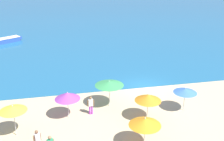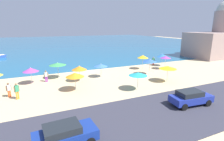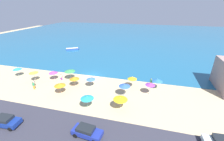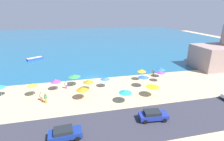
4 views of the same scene
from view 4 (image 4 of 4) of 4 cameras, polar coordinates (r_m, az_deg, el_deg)
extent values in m
plane|color=#C9B186|center=(40.41, -6.12, -2.68)|extent=(160.00, 160.00, 0.00)
cube|color=#206089|center=(93.56, -10.44, 9.83)|extent=(150.00, 110.00, 0.05)
cube|color=#34333F|center=(24.82, -0.60, -18.09)|extent=(80.00, 8.00, 0.06)
cylinder|color=#B2B2B7|center=(30.15, 4.31, -8.76)|extent=(0.05, 0.05, 1.86)
cone|color=teal|center=(29.65, 4.36, -6.92)|extent=(2.24, 2.24, 0.39)
sphere|color=silver|center=(29.55, 4.37, -6.53)|extent=(0.08, 0.08, 0.08)
cylinder|color=#B2B2B7|center=(35.77, -2.26, -4.11)|extent=(0.05, 0.05, 1.72)
cone|color=#3F72CE|center=(35.39, -2.28, -2.64)|extent=(1.97, 1.97, 0.36)
sphere|color=silver|center=(35.31, -2.28, -2.32)|extent=(0.08, 0.08, 0.08)
cylinder|color=#B2B2B7|center=(34.71, -7.70, -5.06)|extent=(0.05, 0.05, 1.71)
cone|color=orange|center=(34.28, -7.78, -3.43)|extent=(2.09, 2.09, 0.53)
sphere|color=silver|center=(34.17, -7.81, -2.97)|extent=(0.08, 0.08, 0.08)
cylinder|color=#B2B2B7|center=(39.71, 15.42, -2.11)|extent=(0.05, 0.05, 2.06)
cone|color=purple|center=(39.30, 15.58, -0.50)|extent=(1.89, 1.89, 0.42)
sphere|color=silver|center=(39.22, 15.61, -0.17)|extent=(0.08, 0.08, 0.08)
cylinder|color=#B2B2B7|center=(36.22, 10.15, -3.76)|extent=(0.05, 0.05, 2.13)
cone|color=blue|center=(35.76, 10.27, -1.95)|extent=(2.19, 2.19, 0.43)
sphere|color=silver|center=(35.67, 10.29, -1.58)|extent=(0.08, 0.08, 0.08)
cylinder|color=#B2B2B7|center=(42.47, 15.53, -0.90)|extent=(0.05, 0.05, 1.80)
cone|color=blue|center=(42.11, 15.67, 0.53)|extent=(2.10, 2.10, 0.54)
sphere|color=silver|center=(42.01, 15.70, 0.92)|extent=(0.08, 0.08, 0.08)
cylinder|color=#B2B2B7|center=(36.17, -17.72, -4.78)|extent=(0.05, 0.05, 1.75)
cone|color=purple|center=(35.75, -17.90, -3.18)|extent=(2.03, 2.03, 0.53)
sphere|color=silver|center=(35.65, -17.95, -2.74)|extent=(0.08, 0.08, 0.08)
cylinder|color=#B2B2B7|center=(32.91, 12.98, -6.64)|extent=(0.05, 0.05, 1.91)
cone|color=yellow|center=(32.45, 13.12, -4.90)|extent=(2.39, 2.39, 0.38)
sphere|color=silver|center=(32.36, 13.15, -4.55)|extent=(0.08, 0.08, 0.08)
cylinder|color=#B2B2B7|center=(31.58, -9.55, -7.70)|extent=(0.05, 0.05, 1.77)
cone|color=orange|center=(31.11, -9.66, -5.92)|extent=(2.18, 2.18, 0.50)
sphere|color=silver|center=(30.99, -9.69, -5.45)|extent=(0.08, 0.08, 0.08)
cylinder|color=#B2B2B7|center=(39.55, 9.58, -1.72)|extent=(0.05, 0.05, 2.10)
cone|color=yellow|center=(39.12, 9.68, -0.01)|extent=(1.95, 1.95, 0.51)
sphere|color=silver|center=(39.03, 9.71, 0.38)|extent=(0.08, 0.08, 0.08)
cylinder|color=#B2B2B7|center=(37.88, -32.52, -5.87)|extent=(0.05, 0.05, 1.83)
cone|color=teal|center=(37.48, -32.83, -4.33)|extent=(2.02, 2.02, 0.49)
cylinder|color=#B2B2B7|center=(37.05, -12.06, -3.42)|extent=(0.05, 0.05, 2.05)
cone|color=#3D9C54|center=(36.62, -12.18, -1.75)|extent=(2.47, 2.47, 0.36)
sphere|color=silver|center=(36.55, -12.20, -1.45)|extent=(0.08, 0.08, 0.08)
cylinder|color=#B2B2B7|center=(35.17, -24.28, -6.05)|extent=(0.05, 0.05, 2.08)
cone|color=yellow|center=(34.72, -24.54, -4.29)|extent=(1.97, 1.97, 0.37)
sphere|color=silver|center=(34.64, -24.59, -3.96)|extent=(0.08, 0.08, 0.08)
cylinder|color=#F0571F|center=(33.19, -21.87, -8.49)|extent=(0.14, 0.14, 0.78)
cylinder|color=#F0571F|center=(33.13, -22.14, -8.58)|extent=(0.14, 0.14, 0.78)
cube|color=silver|center=(32.86, -22.16, -7.46)|extent=(0.42, 0.38, 0.61)
sphere|color=brown|center=(32.67, -22.25, -6.77)|extent=(0.22, 0.22, 0.22)
cylinder|color=brown|center=(32.96, -21.77, -7.41)|extent=(0.09, 0.09, 0.55)
cylinder|color=brown|center=(32.79, -22.52, -7.66)|extent=(0.09, 0.09, 0.55)
cylinder|color=#F05822|center=(43.02, 13.22, -1.14)|extent=(0.14, 0.14, 0.80)
cylinder|color=#F05822|center=(43.02, 13.45, -1.16)|extent=(0.14, 0.14, 0.80)
cube|color=#2D8A60|center=(42.78, 13.41, -0.25)|extent=(0.42, 0.37, 0.64)
sphere|color=#A36951|center=(42.63, 13.46, 0.32)|extent=(0.22, 0.22, 0.22)
cylinder|color=#A36951|center=(42.80, 13.08, -0.28)|extent=(0.09, 0.09, 0.57)
cylinder|color=#A36951|center=(42.79, 13.72, -0.34)|extent=(0.09, 0.09, 0.57)
cylinder|color=orange|center=(32.06, -20.90, -9.28)|extent=(0.14, 0.14, 0.87)
cylinder|color=orange|center=(32.12, -20.60, -9.19)|extent=(0.14, 0.14, 0.87)
cube|color=#328F61|center=(31.74, -20.91, -8.00)|extent=(0.42, 0.37, 0.69)
sphere|color=#9B724E|center=(31.54, -21.02, -7.24)|extent=(0.22, 0.22, 0.22)
cylinder|color=#9B724E|center=(31.70, -21.31, -8.20)|extent=(0.09, 0.09, 0.62)
cylinder|color=#9B724E|center=(31.83, -20.50, -7.97)|extent=(0.09, 0.09, 0.62)
cylinder|color=purple|center=(36.40, -14.86, -5.18)|extent=(0.14, 0.14, 0.77)
cylinder|color=purple|center=(36.39, -14.58, -5.16)|extent=(0.14, 0.14, 0.77)
cube|color=silver|center=(36.12, -14.81, -4.18)|extent=(0.36, 0.23, 0.61)
sphere|color=brown|center=(35.95, -14.87, -3.54)|extent=(0.22, 0.22, 0.22)
cylinder|color=brown|center=(36.15, -15.19, -4.27)|extent=(0.09, 0.09, 0.55)
cylinder|color=brown|center=(36.12, -14.43, -4.22)|extent=(0.09, 0.09, 0.55)
cylinder|color=black|center=(37.37, 32.53, -7.11)|extent=(0.65, 0.25, 0.64)
cube|color=navy|center=(26.47, 13.33, -14.21)|extent=(4.23, 2.10, 0.66)
cube|color=#1E2328|center=(26.10, 12.99, -13.21)|extent=(2.42, 1.71, 0.49)
cylinder|color=black|center=(27.73, 15.48, -13.54)|extent=(0.66, 0.29, 0.64)
cylinder|color=black|center=(26.53, 16.78, -15.33)|extent=(0.66, 0.29, 0.64)
cylinder|color=black|center=(26.87, 9.83, -14.22)|extent=(0.66, 0.29, 0.64)
cylinder|color=black|center=(25.63, 10.86, -16.14)|extent=(0.66, 0.29, 0.64)
cube|color=navy|center=(23.41, -15.01, -19.38)|extent=(4.08, 2.01, 0.69)
cube|color=#1E2328|center=(23.07, -15.65, -18.30)|extent=(2.32, 1.69, 0.46)
cylinder|color=black|center=(24.29, -11.66, -18.47)|extent=(0.65, 0.26, 0.64)
cylinder|color=black|center=(22.98, -11.24, -20.99)|extent=(0.65, 0.26, 0.64)
cylinder|color=black|center=(24.35, -18.37, -19.06)|extent=(0.65, 0.26, 0.64)
cube|color=#2B4FA6|center=(60.00, -23.96, 3.50)|extent=(4.49, 3.43, 0.67)
cube|color=#2B4FA6|center=(60.83, -21.85, 4.05)|extent=(0.75, 0.84, 0.40)
cube|color=silver|center=(59.91, -24.01, 3.85)|extent=(4.53, 3.50, 0.08)
cube|color=gray|center=(55.04, 31.23, 3.88)|extent=(12.36, 8.61, 6.05)
camera|label=1|loc=(13.99, -30.26, 3.60)|focal=45.00mm
camera|label=2|loc=(11.54, -26.38, -24.11)|focal=28.00mm
camera|label=3|loc=(18.51, 60.76, 13.41)|focal=24.00mm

